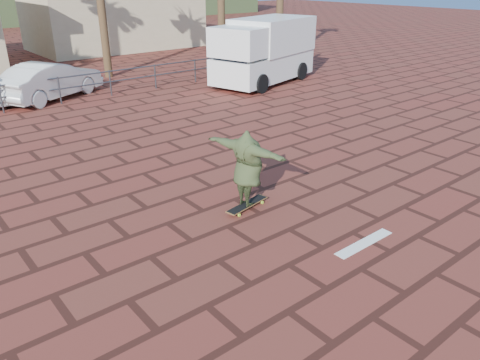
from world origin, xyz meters
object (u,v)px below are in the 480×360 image
skateboarder (247,168)px  longboard (247,205)px  campervan (264,50)px  car_white (50,80)px

skateboarder → longboard: bearing=-0.0°
longboard → campervan: 12.27m
campervan → skateboarder: bearing=-148.4°
longboard → car_white: size_ratio=0.26×
longboard → skateboarder: bearing=0.0°
skateboarder → campervan: campervan is taller
longboard → skateboarder: size_ratio=0.56×
longboard → campervan: bearing=36.3°
car_white → campervan: bearing=-135.9°
skateboarder → car_white: (0.11, 11.83, -0.20)m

